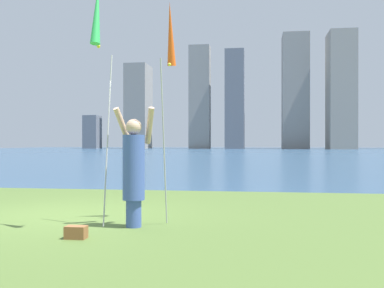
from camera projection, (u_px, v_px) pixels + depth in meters
ground at (229, 154)px, 59.25m from camera, size 120.00×138.00×0.12m
person at (134, 168)px, 7.57m from camera, size 0.74×0.55×2.02m
kite_flag_left at (97, 21)px, 7.25m from camera, size 0.16×0.92×4.01m
kite_flag_right at (170, 39)px, 8.16m from camera, size 0.16×1.05×3.95m
bag at (76, 232)px, 6.65m from camera, size 0.31×0.19×0.19m
skyline_tower_0 at (92, 132)px, 106.02m from camera, size 3.36×3.98×7.75m
skyline_tower_1 at (138, 107)px, 107.77m from camera, size 5.15×7.80×19.86m
skyline_tower_2 at (200, 97)px, 105.21m from camera, size 4.80×3.93×23.90m
skyline_tower_3 at (235, 100)px, 102.51m from camera, size 4.29×5.21×22.37m
skyline_tower_4 at (295, 92)px, 102.11m from camera, size 5.79×6.78×25.81m
skyline_tower_5 at (341, 91)px, 96.28m from camera, size 5.49×7.56×24.95m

